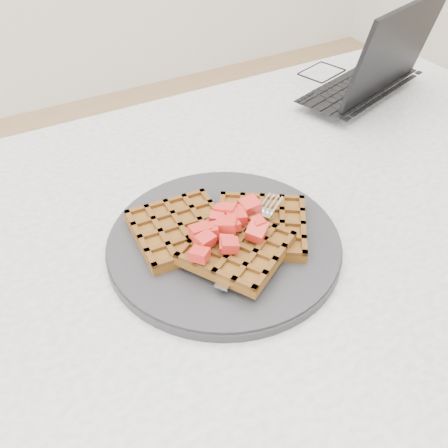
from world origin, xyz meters
The scene contains 6 objects.
table centered at (0.00, 0.00, 0.64)m, with size 1.20×0.80×0.75m.
plate centered at (-0.10, -0.03, 0.76)m, with size 0.30×0.30×0.02m, color #252427.
waffles centered at (-0.10, -0.03, 0.78)m, with size 0.24×0.21×0.03m.
strawberry_pile centered at (-0.10, -0.03, 0.80)m, with size 0.15×0.15×0.02m, color #A5110F, non-canonical shape.
fork centered at (-0.07, -0.06, 0.77)m, with size 0.02×0.18×0.02m, color silver, non-canonical shape.
laptop centered at (0.35, 0.24, 0.78)m, with size 0.33×0.28×0.19m.
Camera 1 is at (-0.33, -0.44, 1.20)m, focal length 40.00 mm.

